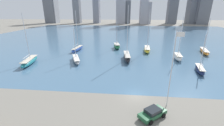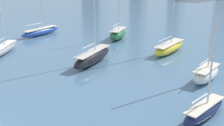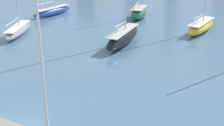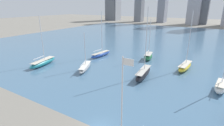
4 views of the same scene
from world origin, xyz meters
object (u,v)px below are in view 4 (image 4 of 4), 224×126
Objects in this scene: flag_pole at (122,109)px; sailboat_gray at (85,67)px; sailboat_yellow at (185,66)px; sailboat_teal at (43,62)px; sailboat_white at (221,86)px; sailboat_blue at (101,54)px; sailboat_black at (143,73)px; sailboat_green at (148,56)px.

flag_pole is 31.93m from sailboat_gray.
sailboat_yellow reaches higher than sailboat_teal.
sailboat_white is 1.32× the size of sailboat_gray.
flag_pole is at bearing -46.00° from sailboat_blue.
sailboat_white is (16.76, 1.73, -0.10)m from sailboat_black.
sailboat_yellow is at bearing 9.15° from sailboat_blue.
sailboat_black is 16.03m from sailboat_green.
sailboat_gray is at bearing -173.19° from sailboat_black.
sailboat_black is 1.09× the size of sailboat_blue.
sailboat_black reaches higher than flag_pole.
sailboat_green is (11.73, 18.72, 0.31)m from sailboat_gray.
sailboat_blue is 0.98× the size of sailboat_yellow.
sailboat_teal reaches higher than sailboat_white.
sailboat_black reaches higher than sailboat_gray.
sailboat_black reaches higher than sailboat_green.
sailboat_green is at bearing 33.92° from sailboat_gray.
flag_pole is at bearing -66.67° from sailboat_gray.
sailboat_blue is (-26.94, 34.63, -5.95)m from flag_pole.
sailboat_green is at bearing 153.01° from sailboat_white.
sailboat_teal is (-25.07, -22.35, -0.14)m from sailboat_green.
sailboat_black is 30.23m from sailboat_teal.
flag_pole is 0.92× the size of sailboat_white.
sailboat_teal reaches higher than sailboat_green.
sailboat_gray is at bearing -133.22° from sailboat_green.
sailboat_black is 1.15× the size of sailboat_teal.
sailboat_black is 1.24× the size of sailboat_white.
sailboat_white is 33.23m from sailboat_gray.
sailboat_teal is at bearing 154.16° from flag_pole.
sailboat_teal is at bearing -171.50° from sailboat_black.
sailboat_green reaches higher than sailboat_gray.
sailboat_white is 1.04× the size of sailboat_green.
flag_pole is 44.28m from sailboat_blue.
sailboat_yellow reaches higher than sailboat_green.
sailboat_green is (-4.36, 15.43, -0.04)m from sailboat_black.
sailboat_blue is at bearing 82.22° from sailboat_gray.
sailboat_green is (-11.32, 39.97, -5.73)m from flag_pole.
sailboat_gray is 0.70× the size of sailboat_teal.
sailboat_teal is (-37.36, -18.49, -0.01)m from sailboat_yellow.
sailboat_teal is at bearing 171.25° from sailboat_gray.
sailboat_green is 12.88m from sailboat_yellow.
flag_pole is 40.85m from sailboat_teal.
sailboat_green is 0.82× the size of sailboat_yellow.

